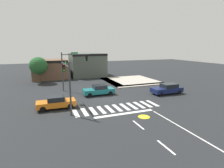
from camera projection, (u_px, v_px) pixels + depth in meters
name	position (u px, v px, depth m)	size (l,w,h in m)	color
ground_plane	(105.00, 98.00, 25.19)	(120.00, 120.00, 0.00)	#232628
crosswalk_near	(117.00, 108.00, 21.08)	(10.08, 2.56, 0.01)	silver
lane_markings	(162.00, 132.00, 15.16)	(6.80, 18.75, 0.01)	white
bike_detector_marking	(144.00, 117.00, 18.39)	(1.20, 1.20, 0.01)	yellow
curb_corner_northeast	(129.00, 81.00, 36.76)	(10.00, 10.60, 0.15)	#B2AA9E
storefront_row	(72.00, 66.00, 42.01)	(16.14, 7.03, 5.38)	brown
traffic_signal_southwest	(67.00, 76.00, 20.09)	(0.32, 6.08, 5.52)	#383A3D
traffic_signal_northwest	(73.00, 64.00, 28.74)	(4.47, 0.32, 6.11)	#383A3D
car_teal	(99.00, 90.00, 26.49)	(4.47, 1.78, 1.50)	#196B70
car_navy	(167.00, 89.00, 27.18)	(4.68, 1.92, 1.53)	#141E4C
car_orange	(56.00, 102.00, 20.70)	(4.30, 1.74, 1.46)	orange
roadside_tree	(38.00, 66.00, 34.32)	(3.33, 3.33, 5.06)	#4C3823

